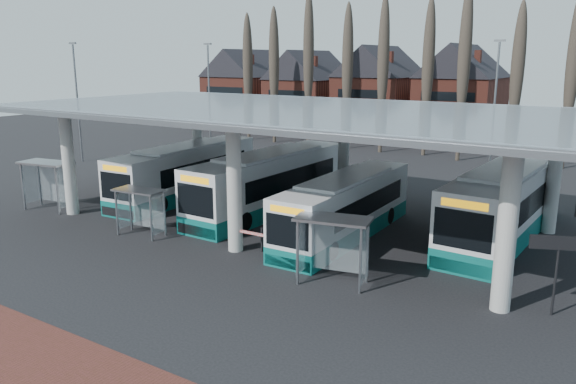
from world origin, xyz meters
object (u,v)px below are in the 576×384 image
Objects in this scene: bus_3 at (506,204)px; bus_2 at (346,208)px; bus_0 at (187,172)px; shelter_0 at (49,174)px; shelter_2 at (334,235)px; bus_1 at (271,183)px; shelter_1 at (142,201)px.

bus_2 is at bearing -145.54° from bus_3.
bus_0 reaches higher than shelter_0.
shelter_2 is at bearing -12.44° from shelter_0.
bus_1 reaches higher than shelter_1.
bus_1 is 13.23m from shelter_0.
bus_3 is at bearing 10.81° from shelter_0.
bus_3 is (6.83, 4.20, 0.23)m from bus_2.
shelter_0 is at bearing -156.67° from bus_3.
bus_2 is (5.98, -2.01, -0.19)m from bus_1.
bus_1 is at bearing 21.37° from shelter_0.
bus_1 is at bearing 160.40° from bus_2.
bus_3 reaches higher than bus_0.
shelter_1 is (-8.85, -5.44, 0.28)m from bus_2.
bus_0 is 19.56m from bus_3.
bus_3 reaches higher than shelter_2.
bus_2 is at bearing 100.43° from shelter_2.
shelter_0 is (-11.33, -6.82, 0.45)m from bus_1.
bus_0 is 16.88m from shelter_2.
bus_3 is at bearing 2.80° from bus_0.
shelter_2 is at bearing -111.22° from bus_3.
bus_2 is 6.26m from shelter_2.
bus_3 is at bearing 11.08° from bus_1.
bus_1 is 0.97× the size of bus_3.
shelter_0 is at bearing -128.32° from bus_0.
bus_3 reaches higher than shelter_0.
shelter_1 is at bearing -109.71° from bus_1.
bus_0 is 8.29m from shelter_0.
bus_2 reaches higher than shelter_2.
bus_1 reaches higher than shelter_2.
bus_1 is 7.98m from shelter_1.
bus_3 reaches higher than shelter_1.
bus_1 is 3.99× the size of shelter_2.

